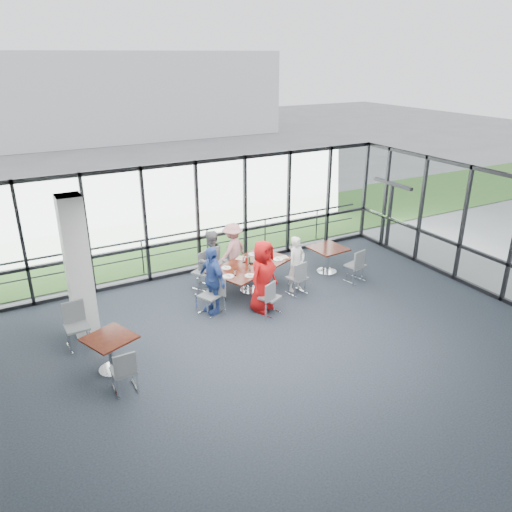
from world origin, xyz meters
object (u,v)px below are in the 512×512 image
diner_near_right (297,264)px  chair_spare_r (355,266)px  main_table (250,268)px  diner_far_left (211,260)px  chair_main_fr (233,261)px  side_table_right (328,251)px  chair_main_fl (203,272)px  chair_spare_lb (77,327)px  chair_main_end (210,296)px  chair_spare_la (124,371)px  chair_main_nr (297,278)px  structural_column (78,268)px  diner_far_right (233,250)px  diner_end (212,280)px  diner_near_left (263,276)px  chair_main_nl (270,297)px  side_table_left (110,343)px

diner_near_right → chair_spare_r: bearing=-23.9°
main_table → diner_far_left: 1.07m
diner_far_left → chair_main_fr: size_ratio=1.99×
side_table_right → chair_main_fl: 3.62m
chair_main_fr → chair_spare_lb: (-4.58, -1.79, 0.08)m
chair_main_end → chair_spare_la: (-2.62, -1.99, -0.03)m
diner_near_right → chair_spare_la: diner_near_right is taller
diner_near_right → diner_far_left: (-1.93, 1.17, 0.06)m
chair_main_nr → chair_spare_r: 1.82m
structural_column → diner_far_left: bearing=12.0°
diner_far_left → main_table: bearing=126.9°
diner_far_right → chair_main_fr: (0.03, 0.06, -0.37)m
diner_end → diner_near_left: bearing=56.1°
diner_far_left → chair_spare_la: size_ratio=1.86×
diner_near_left → diner_near_right: bearing=-3.9°
side_table_right → chair_spare_la: (-6.56, -2.61, -0.21)m
chair_main_fl → structural_column: bearing=-15.1°
chair_main_nl → chair_main_fr: (0.26, 2.50, -0.03)m
diner_far_left → structural_column: bearing=-5.0°
chair_main_nr → chair_spare_la: size_ratio=1.04×
chair_main_fr → chair_spare_la: size_ratio=0.93×
chair_main_fr → chair_spare_r: 3.41m
diner_far_left → side_table_left: bearing=20.1°
diner_near_left → chair_spare_lb: size_ratio=1.85×
structural_column → main_table: structural_column is taller
structural_column → chair_main_fl: (3.22, 0.85, -1.13)m
diner_near_left → diner_far_left: diner_near_left is taller
chair_main_fr → diner_near_right: bearing=102.3°
structural_column → side_table_left: (0.15, -1.73, -0.97)m
diner_near_left → diner_far_left: size_ratio=1.10×
diner_near_left → diner_far_right: diner_near_left is taller
diner_far_right → chair_spare_r: 3.41m
chair_spare_la → diner_far_left: bearing=44.1°
diner_far_left → chair_main_nl: 2.10m
chair_main_nl → chair_spare_r: size_ratio=0.94×
chair_spare_r → structural_column: bearing=159.9°
main_table → chair_main_fr: (0.05, 1.15, -0.24)m
side_table_right → side_table_left: bearing=-164.4°
diner_far_right → chair_main_nr: diner_far_right is taller
diner_near_left → chair_spare_r: diner_near_left is taller
diner_near_left → chair_main_fr: bearing=57.0°
chair_main_nl → chair_main_end: size_ratio=0.94×
diner_far_left → diner_near_left: bearing=93.3°
diner_near_left → chair_main_nr: diner_near_left is taller
diner_end → chair_spare_r: (4.13, -0.32, -0.37)m
diner_near_right → chair_main_fr: size_ratio=1.83×
diner_far_right → chair_spare_r: size_ratio=1.65×
diner_near_right → chair_spare_r: size_ratio=1.59×
diner_near_left → diner_far_right: bearing=57.7°
side_table_right → chair_main_nl: (-2.71, -1.35, -0.20)m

